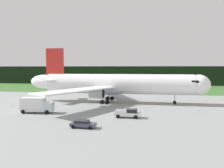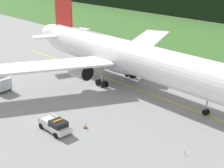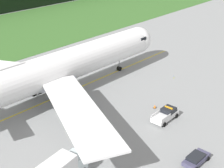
# 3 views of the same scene
# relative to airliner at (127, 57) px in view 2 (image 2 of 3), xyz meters

# --- Properties ---
(ground) EXTENTS (320.00, 320.00, 0.00)m
(ground) POSITION_rel_airliner_xyz_m (-3.24, -5.28, -5.29)
(ground) COLOR gray
(taxiway_centerline_main) EXTENTS (67.58, 1.67, 0.01)m
(taxiway_centerline_main) POSITION_rel_airliner_xyz_m (0.58, -0.01, -5.28)
(taxiway_centerline_main) COLOR yellow
(taxiway_centerline_main) RESTS_ON ground
(airliner) EXTENTS (52.85, 48.90, 16.01)m
(airliner) POSITION_rel_airliner_xyz_m (0.00, 0.00, 0.00)
(airliner) COLOR white
(airliner) RESTS_ON ground
(ops_pickup_truck) EXTENTS (5.26, 2.36, 1.94)m
(ops_pickup_truck) POSITION_rel_airliner_xyz_m (5.40, -19.25, -4.39)
(ops_pickup_truck) COLOR silver
(ops_pickup_truck) RESTS_ON ground
(apron_cone) EXTENTS (0.51, 0.51, 0.65)m
(apron_cone) POSITION_rel_airliner_xyz_m (7.44, -15.79, -4.98)
(apron_cone) COLOR black
(apron_cone) RESTS_ON ground
(taxiway_edge_light_east) EXTENTS (0.12, 0.12, 0.51)m
(taxiway_edge_light_east) POSITION_rel_airliner_xyz_m (20.61, -11.59, -5.01)
(taxiway_edge_light_east) COLOR yellow
(taxiway_edge_light_east) RESTS_ON ground
(taxiway_edge_light_west) EXTENTS (0.12, 0.12, 0.41)m
(taxiway_edge_light_west) POSITION_rel_airliner_xyz_m (-25.42, -11.59, -5.07)
(taxiway_edge_light_west) COLOR yellow
(taxiway_edge_light_west) RESTS_ON ground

